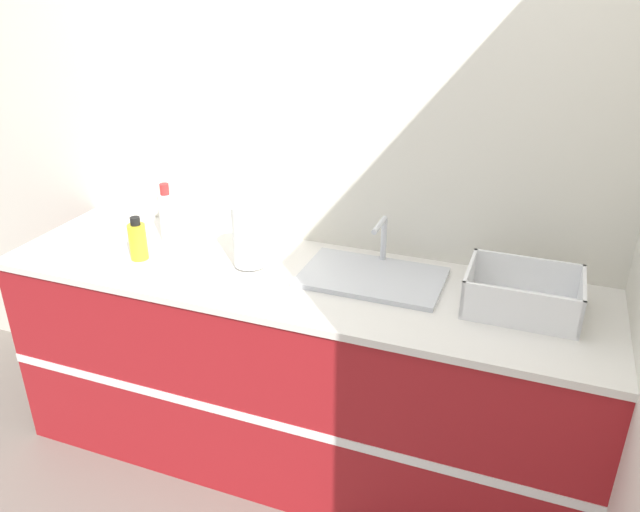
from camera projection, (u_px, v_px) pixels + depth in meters
ground_plane at (268, 506)px, 2.62m from camera, size 12.00×12.00×0.00m
wall_back at (327, 162)px, 2.65m from camera, size 4.87×0.06×2.60m
counter_cabinet at (297, 371)px, 2.70m from camera, size 2.49×0.69×0.93m
sink at (373, 275)px, 2.46m from camera, size 0.56×0.35×0.21m
paper_towel_roll at (249, 236)px, 2.52m from camera, size 0.13×0.13×0.26m
dish_rack at (522, 297)px, 2.23m from camera, size 0.40×0.30×0.15m
bottle_yellow at (138, 241)px, 2.61m from camera, size 0.07×0.07×0.19m
bottle_white_spray at (167, 216)px, 2.76m from camera, size 0.07×0.07×0.27m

